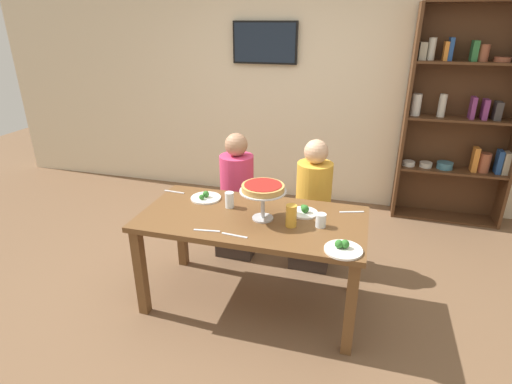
{
  "coord_description": "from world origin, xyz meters",
  "views": [
    {
      "loc": [
        0.73,
        -2.49,
        2.04
      ],
      "look_at": [
        0.0,
        0.1,
        0.89
      ],
      "focal_mm": 28.36,
      "sensor_mm": 36.0,
      "label": 1
    }
  ],
  "objects": [
    {
      "name": "ground_plane",
      "position": [
        0.0,
        0.0,
        0.0
      ],
      "size": [
        12.0,
        12.0,
        0.0
      ],
      "primitive_type": "plane",
      "color": "brown"
    },
    {
      "name": "rear_partition",
      "position": [
        0.0,
        2.2,
        1.4
      ],
      "size": [
        8.0,
        0.12,
        2.8
      ],
      "primitive_type": "cube",
      "color": "beige",
      "rests_on": "ground_plane"
    },
    {
      "name": "dining_table",
      "position": [
        0.0,
        0.0,
        0.64
      ],
      "size": [
        1.61,
        0.8,
        0.74
      ],
      "color": "brown",
      "rests_on": "ground_plane"
    },
    {
      "name": "bookshelf",
      "position": [
        1.65,
        2.02,
        1.12
      ],
      "size": [
        1.14,
        0.3,
        2.21
      ],
      "color": "#4C2D19",
      "rests_on": "ground_plane"
    },
    {
      "name": "television",
      "position": [
        -0.46,
        2.11,
        1.81
      ],
      "size": [
        0.73,
        0.05,
        0.45
      ],
      "color": "black"
    },
    {
      "name": "diner_far_left",
      "position": [
        -0.34,
        0.69,
        0.49
      ],
      "size": [
        0.34,
        0.34,
        1.15
      ],
      "rotation": [
        0.0,
        0.0,
        -1.57
      ],
      "color": "#382D28",
      "rests_on": "ground_plane"
    },
    {
      "name": "diner_far_right",
      "position": [
        0.35,
        0.68,
        0.49
      ],
      "size": [
        0.34,
        0.34,
        1.15
      ],
      "rotation": [
        0.0,
        0.0,
        -1.57
      ],
      "color": "#382D28",
      "rests_on": "ground_plane"
    },
    {
      "name": "deep_dish_pizza_stand",
      "position": [
        0.08,
        -0.01,
        0.96
      ],
      "size": [
        0.33,
        0.33,
        0.26
      ],
      "color": "silver",
      "rests_on": "dining_table"
    },
    {
      "name": "salad_plate_near_diner",
      "position": [
        -0.44,
        0.2,
        0.75
      ],
      "size": [
        0.24,
        0.24,
        0.07
      ],
      "color": "white",
      "rests_on": "dining_table"
    },
    {
      "name": "salad_plate_far_diner",
      "position": [
        0.66,
        -0.29,
        0.76
      ],
      "size": [
        0.23,
        0.23,
        0.07
      ],
      "color": "white",
      "rests_on": "dining_table"
    },
    {
      "name": "salad_plate_spare",
      "position": [
        0.35,
        0.15,
        0.76
      ],
      "size": [
        0.2,
        0.2,
        0.07
      ],
      "color": "white",
      "rests_on": "dining_table"
    },
    {
      "name": "beer_glass_amber_tall",
      "position": [
        0.29,
        -0.07,
        0.82
      ],
      "size": [
        0.08,
        0.08,
        0.16
      ],
      "primitive_type": "cylinder",
      "color": "gold",
      "rests_on": "dining_table"
    },
    {
      "name": "water_glass_clear_near",
      "position": [
        -0.21,
        0.1,
        0.8
      ],
      "size": [
        0.07,
        0.07,
        0.12
      ],
      "primitive_type": "cylinder",
      "color": "white",
      "rests_on": "dining_table"
    },
    {
      "name": "water_glass_clear_far",
      "position": [
        0.49,
        -0.02,
        0.79
      ],
      "size": [
        0.07,
        0.07,
        0.09
      ],
      "primitive_type": "cylinder",
      "color": "white",
      "rests_on": "dining_table"
    },
    {
      "name": "cutlery_fork_near",
      "position": [
        -0.23,
        -0.29,
        0.74
      ],
      "size": [
        0.18,
        0.04,
        0.0
      ],
      "primitive_type": "cube",
      "rotation": [
        0.0,
        0.0,
        0.13
      ],
      "color": "silver",
      "rests_on": "dining_table"
    },
    {
      "name": "cutlery_knife_near",
      "position": [
        -0.03,
        -0.3,
        0.74
      ],
      "size": [
        0.18,
        0.03,
        0.0
      ],
      "primitive_type": "cube",
      "rotation": [
        0.0,
        0.0,
        -0.09
      ],
      "color": "silver",
      "rests_on": "dining_table"
    },
    {
      "name": "cutlery_fork_far",
      "position": [
        0.68,
        0.27,
        0.74
      ],
      "size": [
        0.18,
        0.07,
        0.0
      ],
      "primitive_type": "cube",
      "rotation": [
        0.0,
        0.0,
        3.46
      ],
      "color": "silver",
      "rests_on": "dining_table"
    },
    {
      "name": "cutlery_knife_far",
      "position": [
        -0.74,
        0.26,
        0.74
      ],
      "size": [
        0.18,
        0.03,
        0.0
      ],
      "primitive_type": "cube",
      "rotation": [
        0.0,
        0.0,
        3.06
      ],
      "color": "silver",
      "rests_on": "dining_table"
    }
  ]
}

